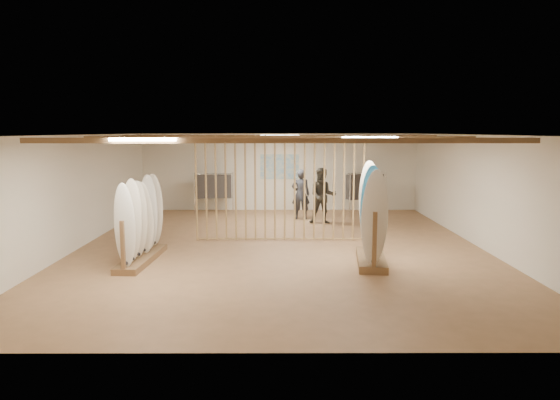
{
  "coord_description": "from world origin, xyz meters",
  "views": [
    {
      "loc": [
        -0.04,
        -12.21,
        2.89
      ],
      "look_at": [
        0.0,
        0.0,
        1.2
      ],
      "focal_mm": 32.0,
      "sensor_mm": 36.0,
      "label": 1
    }
  ],
  "objects_px": {
    "rack_right": "(372,231)",
    "shopper_a": "(301,191)",
    "clothing_rack_a": "(214,186)",
    "rack_left": "(141,233)",
    "shopper_b": "(323,192)",
    "clothing_rack_b": "(365,186)"
  },
  "relations": [
    {
      "from": "shopper_a",
      "to": "shopper_b",
      "type": "height_order",
      "value": "shopper_b"
    },
    {
      "from": "rack_right",
      "to": "clothing_rack_b",
      "type": "bearing_deg",
      "value": 88.59
    },
    {
      "from": "rack_left",
      "to": "shopper_b",
      "type": "bearing_deg",
      "value": 48.91
    },
    {
      "from": "rack_left",
      "to": "shopper_a",
      "type": "relative_size",
      "value": 1.25
    },
    {
      "from": "rack_right",
      "to": "shopper_a",
      "type": "xyz_separation_m",
      "value": [
        -1.31,
        5.57,
        0.21
      ]
    },
    {
      "from": "rack_right",
      "to": "clothing_rack_a",
      "type": "distance_m",
      "value": 8.17
    },
    {
      "from": "clothing_rack_b",
      "to": "shopper_b",
      "type": "distance_m",
      "value": 2.38
    },
    {
      "from": "rack_right",
      "to": "shopper_a",
      "type": "bearing_deg",
      "value": 110.2
    },
    {
      "from": "clothing_rack_a",
      "to": "shopper_b",
      "type": "height_order",
      "value": "shopper_b"
    },
    {
      "from": "rack_right",
      "to": "shopper_b",
      "type": "bearing_deg",
      "value": 104.84
    },
    {
      "from": "rack_left",
      "to": "shopper_a",
      "type": "xyz_separation_m",
      "value": [
        3.79,
        5.39,
        0.3
      ]
    },
    {
      "from": "clothing_rack_a",
      "to": "shopper_a",
      "type": "height_order",
      "value": "shopper_a"
    },
    {
      "from": "rack_right",
      "to": "clothing_rack_a",
      "type": "relative_size",
      "value": 1.48
    },
    {
      "from": "rack_left",
      "to": "clothing_rack_a",
      "type": "height_order",
      "value": "rack_left"
    },
    {
      "from": "rack_left",
      "to": "rack_right",
      "type": "height_order",
      "value": "rack_right"
    },
    {
      "from": "rack_right",
      "to": "clothing_rack_a",
      "type": "xyz_separation_m",
      "value": [
        -4.34,
        6.92,
        0.22
      ]
    },
    {
      "from": "rack_right",
      "to": "clothing_rack_b",
      "type": "height_order",
      "value": "rack_right"
    },
    {
      "from": "rack_left",
      "to": "rack_right",
      "type": "xyz_separation_m",
      "value": [
        5.1,
        -0.18,
        0.08
      ]
    },
    {
      "from": "clothing_rack_a",
      "to": "clothing_rack_b",
      "type": "distance_m",
      "value": 5.32
    },
    {
      "from": "rack_left",
      "to": "clothing_rack_b",
      "type": "height_order",
      "value": "rack_left"
    },
    {
      "from": "shopper_a",
      "to": "rack_right",
      "type": "bearing_deg",
      "value": 101.56
    },
    {
      "from": "clothing_rack_a",
      "to": "rack_right",
      "type": "bearing_deg",
      "value": -63.05
    }
  ]
}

